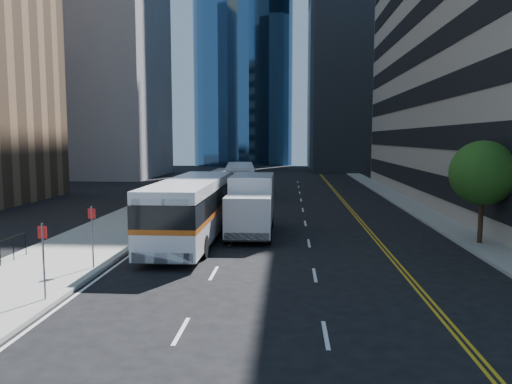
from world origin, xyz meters
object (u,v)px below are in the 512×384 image
at_px(box_truck, 251,204).
at_px(bus_front, 192,207).
at_px(street_tree, 483,173).
at_px(bus_rear, 240,178).

bearing_deg(box_truck, bus_front, -146.91).
distance_m(street_tree, bus_rear, 25.88).
bearing_deg(street_tree, bus_front, 179.13).
xyz_separation_m(street_tree, bus_rear, (-14.18, 21.55, -2.07)).
distance_m(bus_front, box_truck, 3.53).
distance_m(bus_front, bus_rear, 21.33).
bearing_deg(box_truck, bus_rear, 96.91).
xyz_separation_m(bus_rear, box_truck, (2.55, -19.37, 0.15)).
relative_size(bus_front, bus_rear, 1.10).
distance_m(bus_rear, box_truck, 19.54).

